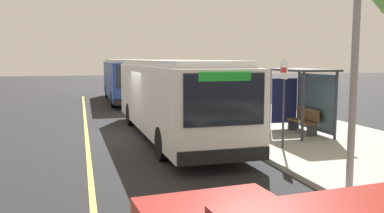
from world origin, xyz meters
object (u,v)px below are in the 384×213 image
(transit_bus_second, at_px, (126,79))
(waiting_bench, at_px, (304,120))
(route_sign_post, at_px, (284,92))
(transit_bus_main, at_px, (173,95))
(pedestrian_commuter, at_px, (258,105))

(transit_bus_second, relative_size, waiting_bench, 6.91)
(waiting_bench, height_order, route_sign_post, route_sign_post)
(transit_bus_main, distance_m, route_sign_post, 4.51)
(transit_bus_second, xyz_separation_m, waiting_bench, (15.19, 5.19, -0.98))
(route_sign_post, bearing_deg, pedestrian_commuter, 168.29)
(route_sign_post, bearing_deg, transit_bus_main, -140.81)
(transit_bus_main, bearing_deg, pedestrian_commuter, 91.76)
(route_sign_post, bearing_deg, waiting_bench, 137.51)
(transit_bus_second, relative_size, route_sign_post, 3.95)
(transit_bus_main, distance_m, pedestrian_commuter, 3.62)
(transit_bus_main, relative_size, pedestrian_commuter, 6.67)
(transit_bus_second, height_order, pedestrian_commuter, transit_bus_second)
(transit_bus_main, xyz_separation_m, waiting_bench, (1.21, 4.92, -0.98))
(transit_bus_second, xyz_separation_m, route_sign_post, (17.46, 3.11, 0.34))
(route_sign_post, height_order, pedestrian_commuter, route_sign_post)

